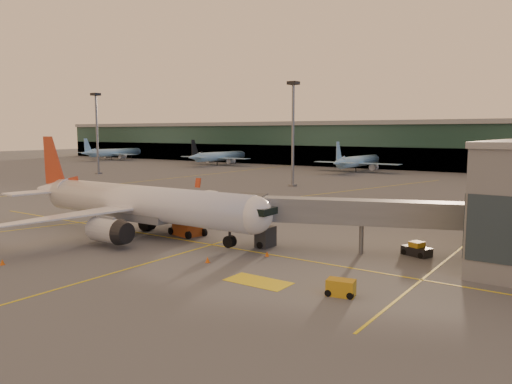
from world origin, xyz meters
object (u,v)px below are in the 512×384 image
Objects in this scene: main_airplane at (136,204)px; catering_truck at (186,215)px; gpu_cart at (341,288)px; pushback_tug at (417,250)px.

catering_truck is at bearing 32.65° from main_airplane.
gpu_cart is 17.10m from pushback_tug.
pushback_tug is at bearing 75.62° from gpu_cart.
pushback_tug is at bearing 23.91° from catering_truck.
main_airplane is 6.66m from catering_truck.
pushback_tug is (0.98, 17.07, -0.03)m from gpu_cart.
pushback_tug is (33.60, 9.92, -3.52)m from main_airplane.
catering_truck is 1.92× the size of pushback_tug.
pushback_tug reaches higher than gpu_cart.
main_airplane is 35.21m from pushback_tug.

